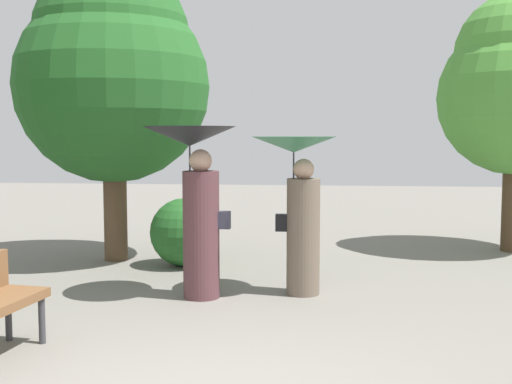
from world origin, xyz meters
The scene contains 4 objects.
person_left centered at (-0.64, 3.37, 1.30)m, with size 1.06×1.06×1.97m.
person_right centered at (0.52, 3.65, 1.19)m, with size 0.99×0.99×1.85m.
tree_mid_left centered at (-2.28, 5.44, 2.80)m, with size 2.84×2.84×4.41m.
bush_path_left centered at (-1.16, 5.09, 0.49)m, with size 0.97×0.97×0.97m, color #235B23.
Camera 1 is at (0.81, -3.78, 1.87)m, focal length 44.94 mm.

